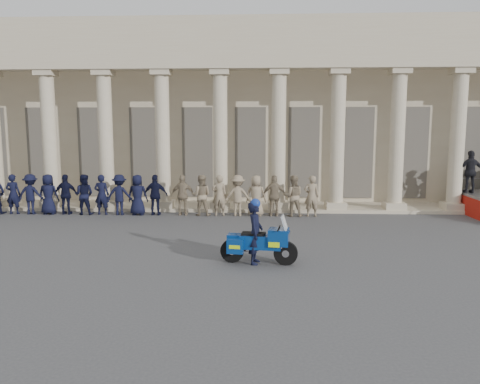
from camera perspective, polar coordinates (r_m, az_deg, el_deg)
ground at (r=13.50m, az=0.19°, el=-8.29°), size 90.00×90.00×0.00m
building at (r=27.72m, az=1.52°, el=9.41°), size 40.00×12.50×9.00m
officer_rank at (r=20.93m, az=-14.82°, el=-0.32°), size 17.03×0.67×1.76m
motorcycle at (r=13.02m, az=2.39°, el=-6.17°), size 2.16×0.96×1.39m
rider at (r=12.96m, az=1.87°, el=-4.83°), size 0.50×0.68×1.83m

